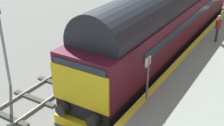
{
  "coord_description": "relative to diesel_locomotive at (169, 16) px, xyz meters",
  "views": [
    {
      "loc": [
        6.1,
        -12.56,
        7.84
      ],
      "look_at": [
        0.2,
        -2.82,
        2.27
      ],
      "focal_mm": 47.91,
      "sensor_mm": 36.0,
      "label": 1
    }
  ],
  "objects": [
    {
      "name": "ground_plane",
      "position": [
        -0.0,
        -4.18,
        -2.48
      ],
      "size": [
        140.0,
        140.0,
        0.0
      ],
      "primitive_type": "plane",
      "color": "slate",
      "rests_on": "ground"
    },
    {
      "name": "track_main",
      "position": [
        -0.0,
        -4.18,
        -2.43
      ],
      "size": [
        2.5,
        60.0,
        0.15
      ],
      "color": "gray",
      "rests_on": "ground"
    },
    {
      "name": "track_adjacent_west",
      "position": [
        -3.34,
        -4.18,
        -2.43
      ],
      "size": [
        2.5,
        60.0,
        0.15
      ],
      "color": "gray",
      "rests_on": "ground"
    },
    {
      "name": "station_platform",
      "position": [
        3.6,
        -4.18,
        -1.98
      ],
      "size": [
        4.0,
        44.0,
        1.01
      ],
      "color": "gray",
      "rests_on": "ground"
    },
    {
      "name": "diesel_locomotive",
      "position": [
        0.0,
        0.0,
        0.0
      ],
      "size": [
        2.74,
        18.53,
        4.68
      ],
      "color": "black",
      "rests_on": "ground"
    },
    {
      "name": "signal_post_mid",
      "position": [
        -5.28,
        -8.09,
        0.63
      ],
      "size": [
        0.44,
        0.22,
        4.87
      ],
      "color": "gray",
      "rests_on": "ground"
    },
    {
      "name": "platform_number_sign",
      "position": [
        1.85,
        -6.96,
        -0.21
      ],
      "size": [
        0.1,
        0.44,
        1.9
      ],
      "color": "slate",
      "rests_on": "station_platform"
    },
    {
      "name": "waiting_passenger",
      "position": [
        2.72,
        1.11,
        -0.49
      ],
      "size": [
        0.36,
        0.51,
        1.64
      ],
      "rotation": [
        0.0,
        0.0,
        1.62
      ],
      "color": "#283134",
      "rests_on": "station_platform"
    }
  ]
}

